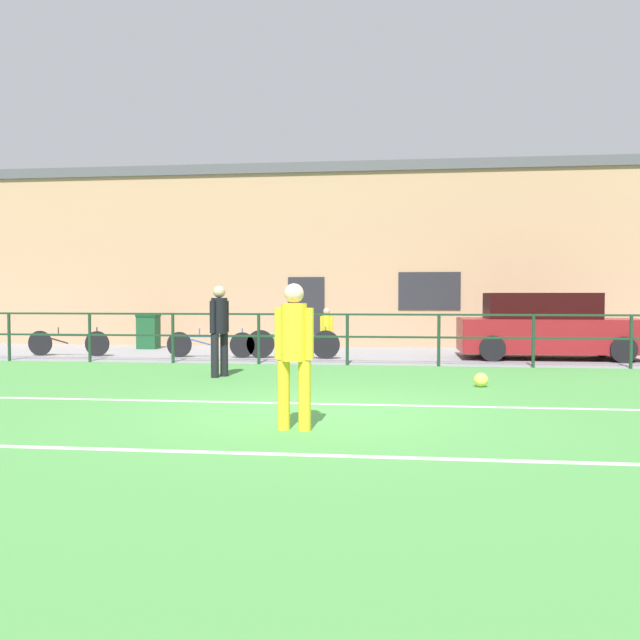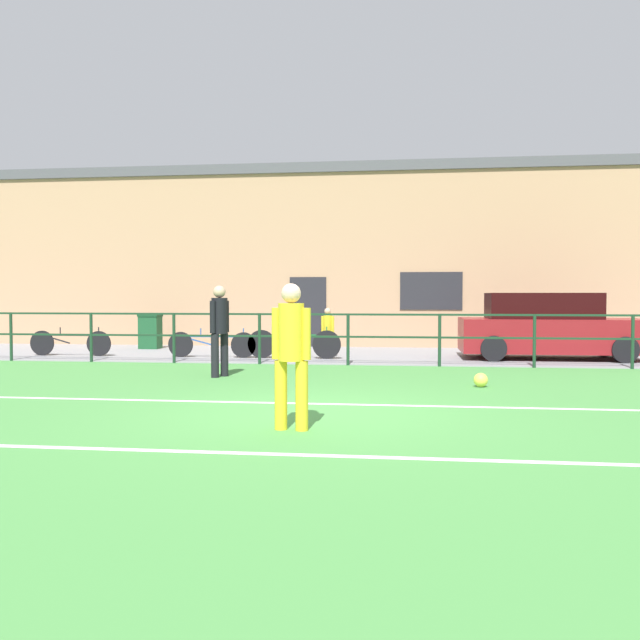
# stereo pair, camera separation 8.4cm
# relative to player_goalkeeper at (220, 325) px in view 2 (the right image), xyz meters

# --- Properties ---
(ground) EXTENTS (60.00, 44.00, 0.04)m
(ground) POSITION_rel_player_goalkeeper_xyz_m (2.24, -3.61, -1.00)
(ground) COLOR #478C42
(field_line_touchline) EXTENTS (36.00, 0.11, 0.00)m
(field_line_touchline) POSITION_rel_player_goalkeeper_xyz_m (2.24, -2.88, -0.98)
(field_line_touchline) COLOR white
(field_line_touchline) RESTS_ON ground
(field_line_hash) EXTENTS (36.00, 0.11, 0.00)m
(field_line_hash) POSITION_rel_player_goalkeeper_xyz_m (2.24, -5.90, -0.98)
(field_line_hash) COLOR white
(field_line_hash) RESTS_ON ground
(pavement_strip) EXTENTS (48.00, 5.00, 0.02)m
(pavement_strip) POSITION_rel_player_goalkeeper_xyz_m (2.24, 4.89, -0.97)
(pavement_strip) COLOR gray
(pavement_strip) RESTS_ON ground
(perimeter_fence) EXTENTS (36.07, 0.07, 1.15)m
(perimeter_fence) POSITION_rel_player_goalkeeper_xyz_m (2.24, 2.39, -0.24)
(perimeter_fence) COLOR #193823
(perimeter_fence) RESTS_ON ground
(clubhouse_facade) EXTENTS (28.00, 2.56, 5.50)m
(clubhouse_facade) POSITION_rel_player_goalkeeper_xyz_m (2.24, 8.59, 1.78)
(clubhouse_facade) COLOR tan
(clubhouse_facade) RESTS_ON ground
(player_goalkeeper) EXTENTS (0.30, 0.43, 1.73)m
(player_goalkeeper) POSITION_rel_player_goalkeeper_xyz_m (0.00, 0.00, 0.00)
(player_goalkeeper) COLOR black
(player_goalkeeper) RESTS_ON ground
(player_striker) EXTENTS (0.46, 0.29, 1.68)m
(player_striker) POSITION_rel_player_goalkeeper_xyz_m (2.18, -4.74, -0.03)
(player_striker) COLOR gold
(player_striker) RESTS_ON ground
(soccer_ball_match) EXTENTS (0.24, 0.24, 0.24)m
(soccer_ball_match) POSITION_rel_player_goalkeeper_xyz_m (4.76, -0.83, -0.86)
(soccer_ball_match) COLOR #E5E04C
(soccer_ball_match) RESTS_ON ground
(spectator_child) EXTENTS (0.33, 0.21, 1.22)m
(spectator_child) POSITION_rel_player_goalkeeper_xyz_m (1.61, 3.96, -0.27)
(spectator_child) COLOR #232D4C
(spectator_child) RESTS_ON pavement_strip
(parked_car_red) EXTENTS (4.27, 1.79, 1.59)m
(parked_car_red) POSITION_rel_player_goalkeeper_xyz_m (6.93, 4.29, -0.21)
(parked_car_red) COLOR maroon
(parked_car_red) RESTS_ON pavement_strip
(bicycle_parked_0) EXTENTS (2.15, 0.04, 0.73)m
(bicycle_parked_0) POSITION_rel_player_goalkeeper_xyz_m (-4.92, 3.59, -0.63)
(bicycle_parked_0) COLOR black
(bicycle_parked_0) RESTS_ON pavement_strip
(bicycle_parked_1) EXTENTS (2.22, 0.04, 0.73)m
(bicycle_parked_1) POSITION_rel_player_goalkeeper_xyz_m (-1.22, 3.59, -0.64)
(bicycle_parked_1) COLOR black
(bicycle_parked_1) RESTS_ON pavement_strip
(bicycle_parked_2) EXTENTS (2.29, 0.04, 0.78)m
(bicycle_parked_2) POSITION_rel_player_goalkeeper_xyz_m (0.82, 3.59, -0.61)
(bicycle_parked_2) COLOR black
(bicycle_parked_2) RESTS_ON pavement_strip
(trash_bin_0) EXTENTS (0.59, 0.50, 1.01)m
(trash_bin_0) POSITION_rel_player_goalkeeper_xyz_m (-3.76, 6.03, -0.46)
(trash_bin_0) COLOR #194C28
(trash_bin_0) RESTS_ON pavement_strip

